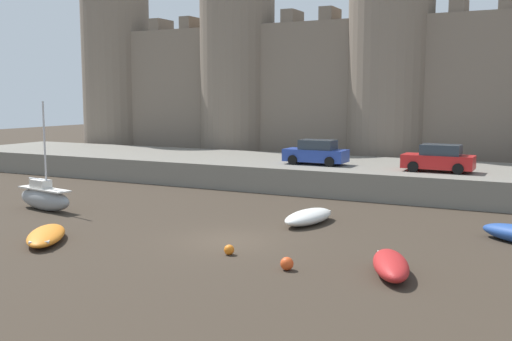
% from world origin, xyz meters
% --- Properties ---
extents(ground_plane, '(160.00, 160.00, 0.00)m').
position_xyz_m(ground_plane, '(0.00, 0.00, 0.00)').
color(ground_plane, '#382D23').
extents(quay_road, '(66.95, 10.00, 1.62)m').
position_xyz_m(quay_road, '(0.00, 16.72, 0.81)').
color(quay_road, slate).
rests_on(quay_road, ground).
extents(castle, '(62.36, 7.41, 20.79)m').
position_xyz_m(castle, '(-0.00, 25.90, 8.09)').
color(castle, '#7A6B5B').
rests_on(castle, ground).
extents(sailboat_foreground_right, '(4.25, 1.70, 5.81)m').
position_xyz_m(sailboat_foreground_right, '(-12.21, 1.49, 0.70)').
color(sailboat_foreground_right, gray).
rests_on(sailboat_foreground_right, ground).
extents(rowboat_foreground_centre, '(1.95, 3.79, 0.69)m').
position_xyz_m(rowboat_foreground_centre, '(1.73, 4.65, 0.36)').
color(rowboat_foreground_centre, silver).
rests_on(rowboat_foreground_centre, ground).
extents(rowboat_midflat_right, '(2.29, 3.58, 0.74)m').
position_xyz_m(rowboat_midflat_right, '(7.33, -1.82, 0.38)').
color(rowboat_midflat_right, red).
rests_on(rowboat_midflat_right, ground).
extents(rowboat_near_channel_left, '(3.40, 3.92, 0.56)m').
position_xyz_m(rowboat_near_channel_left, '(-6.76, -3.66, 0.30)').
color(rowboat_near_channel_left, orange).
rests_on(rowboat_near_channel_left, ground).
extents(mooring_buoy_near_shore, '(0.47, 0.47, 0.47)m').
position_xyz_m(mooring_buoy_near_shore, '(3.92, -2.85, 0.24)').
color(mooring_buoy_near_shore, '#E04C1E').
rests_on(mooring_buoy_near_shore, ground).
extents(mooring_buoy_off_centre, '(0.40, 0.40, 0.40)m').
position_xyz_m(mooring_buoy_off_centre, '(1.10, -1.99, 0.20)').
color(mooring_buoy_off_centre, orange).
rests_on(mooring_buoy_off_centre, ground).
extents(car_quay_west, '(4.10, 1.89, 1.62)m').
position_xyz_m(car_quay_west, '(5.93, 14.75, 2.40)').
color(car_quay_west, red).
rests_on(car_quay_west, quay_road).
extents(car_quay_centre_east, '(4.10, 1.89, 1.62)m').
position_xyz_m(car_quay_centre_east, '(-1.93, 15.03, 2.40)').
color(car_quay_centre_east, '#263F99').
rests_on(car_quay_centre_east, quay_road).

